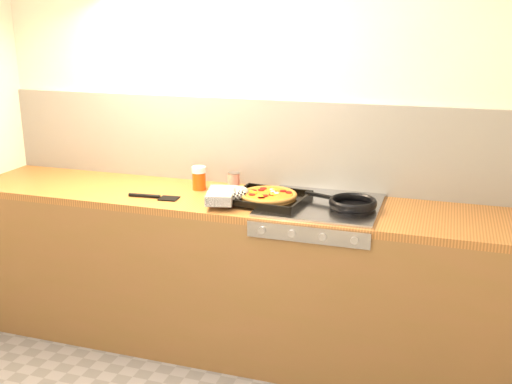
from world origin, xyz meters
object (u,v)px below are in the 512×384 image
(frying_pan, at_px, (352,204))
(pizza_on_tray, at_px, (256,196))
(tomato_can, at_px, (234,181))
(juice_glass, at_px, (199,178))

(frying_pan, bearing_deg, pizza_on_tray, -176.28)
(tomato_can, xyz_separation_m, juice_glass, (-0.19, -0.06, 0.02))
(tomato_can, distance_m, juice_glass, 0.20)
(pizza_on_tray, xyz_separation_m, frying_pan, (0.50, 0.03, -0.01))
(pizza_on_tray, relative_size, frying_pan, 1.24)
(juice_glass, bearing_deg, frying_pan, -7.72)
(frying_pan, height_order, juice_glass, juice_glass)
(frying_pan, bearing_deg, tomato_can, 165.23)
(frying_pan, distance_m, tomato_can, 0.73)
(tomato_can, height_order, juice_glass, juice_glass)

